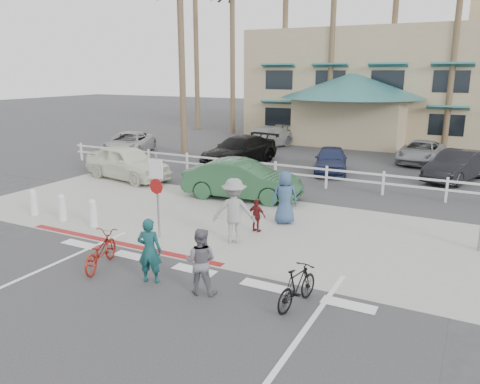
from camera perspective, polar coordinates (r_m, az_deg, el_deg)
The scene contains 34 objects.
ground at distance 11.77m, azimuth -7.21°, elevation -10.53°, with size 140.00×140.00×0.00m, color #333335.
bike_path at distance 10.37m, azimuth -13.67°, elevation -14.47°, with size 12.00×16.00×0.01m, color #333335.
sidewalk_plaza at distance 15.40m, azimuth 2.31°, elevation -4.25°, with size 22.00×7.00×0.01m, color gray.
cross_street at distance 18.94m, azimuth 7.47°, elevation -0.75°, with size 40.00×5.00×0.01m, color #333335.
parking_lot at distance 27.86m, azimuth 14.24°, elevation 3.85°, with size 50.00×16.00×0.01m, color #333335.
curb_red at distance 14.38m, azimuth -14.43°, elevation -6.09°, with size 7.00×0.25×0.02m, color maroon.
rail_fence at distance 20.52m, azimuth 10.75°, elevation 1.73°, with size 29.40×0.16×1.00m, color silver, non-canonical shape.
building at distance 39.93m, azimuth 22.18°, elevation 14.51°, with size 28.00×16.00×11.30m, color tan, non-canonical shape.
sign_post at distance 14.25m, azimuth -10.03°, elevation 0.04°, with size 0.50×0.10×2.90m, color gray, non-canonical shape.
bollard_0 at distance 15.97m, azimuth -17.48°, elevation -2.47°, with size 0.26×0.26×0.95m, color silver, non-canonical shape.
bollard_1 at distance 16.96m, azimuth -20.86°, elevation -1.78°, with size 0.26×0.26×0.95m, color silver, non-canonical shape.
bollard_2 at distance 18.00m, azimuth -23.85°, elevation -1.16°, with size 0.26×0.26×0.95m, color silver, non-canonical shape.
palm_0 at distance 41.26m, azimuth -5.39°, elevation 18.02°, with size 4.00×4.00×15.00m, color black, non-canonical shape.
palm_1 at distance 38.32m, azimuth -0.92°, elevation 16.85°, with size 4.00×4.00×13.00m, color black, non-canonical shape.
palm_2 at distance 37.61m, azimuth 5.52°, elevation 19.12°, with size 4.00×4.00×16.00m, color black, non-canonical shape.
palm_3 at distance 35.27m, azimuth 11.17°, elevation 17.61°, with size 4.00×4.00×14.00m, color black, non-canonical shape.
palm_4 at distance 35.34m, azimuth 18.24°, elevation 17.98°, with size 4.00×4.00×15.00m, color black, non-canonical shape.
palm_5 at distance 33.82m, azimuth 24.74°, elevation 15.89°, with size 4.00×4.00×13.00m, color black, non-canonical shape.
palm_10 at distance 28.71m, azimuth -7.14°, elevation 16.52°, with size 4.00×4.00×12.00m, color black, non-canonical shape.
bike_red at distance 12.70m, azimuth -16.67°, elevation -6.89°, with size 0.60×1.73×0.91m, color maroon.
rider_red at distance 11.44m, azimuth -10.97°, elevation -7.03°, with size 0.59×0.39×1.62m, color #123F42.
bike_black at distance 10.35m, azimuth 6.98°, elevation -11.36°, with size 0.43×1.53×0.92m, color black.
rider_black at distance 10.74m, azimuth -4.84°, elevation -8.41°, with size 0.76×0.59×1.56m, color slate.
pedestrian_a at distance 13.73m, azimuth -0.73°, elevation -2.32°, with size 1.26×0.73×1.96m, color gray.
pedestrian_child at distance 14.76m, azimuth 2.04°, elevation -2.90°, with size 0.63×0.26×1.08m, color maroon.
pedestrian_b at distance 15.56m, azimuth 5.48°, elevation -0.68°, with size 0.88×0.57×1.79m, color navy.
car_white_sedan at distance 18.58m, azimuth 0.28°, elevation 1.51°, with size 1.63×4.68×1.54m, color #254F30.
car_red_compact at distance 22.65m, azimuth -13.56°, elevation 3.52°, with size 1.86×4.62×1.57m, color silver.
lot_car_0 at distance 29.34m, azimuth -13.44°, elevation 5.77°, with size 2.27×4.92×1.37m, color #A1A1A1.
lot_car_1 at distance 25.55m, azimuth -0.09°, elevation 5.08°, with size 2.13×5.23×1.52m, color black.
lot_car_2 at distance 23.88m, azimuth 11.03°, elevation 3.89°, with size 1.54×3.84×1.31m, color #1B2548.
lot_car_3 at distance 23.86m, azimuth 24.88°, elevation 2.89°, with size 1.47×4.22×1.39m, color black.
lot_car_4 at distance 31.30m, azimuth 3.02°, elevation 6.67°, with size 1.90×4.68×1.36m, color gray.
lot_car_5 at distance 27.90m, azimuth 21.18°, elevation 4.59°, with size 2.01×4.37×1.21m, color gray.
Camera 1 is at (6.16, -8.71, 4.97)m, focal length 35.00 mm.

